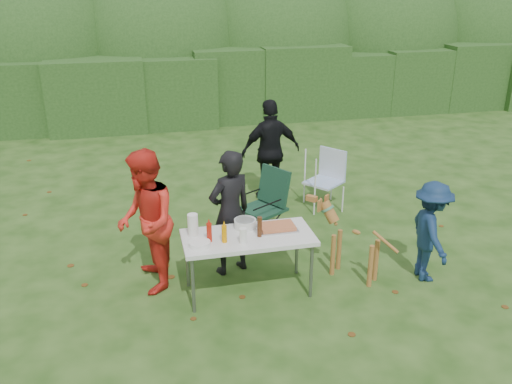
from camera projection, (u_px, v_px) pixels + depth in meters
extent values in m
plane|color=#1E4211|center=(229.00, 294.00, 6.39)|extent=(80.00, 80.00, 0.00)
cube|color=#23471C|center=(169.00, 90.00, 13.29)|extent=(22.00, 1.40, 1.70)
ellipsoid|color=#3D6628|center=(162.00, 51.00, 14.46)|extent=(20.00, 2.60, 3.20)
cube|color=silver|center=(248.00, 237.00, 6.18)|extent=(1.50, 0.70, 0.05)
cylinder|color=slate|center=(193.00, 285.00, 5.93)|extent=(0.04, 0.04, 0.69)
cylinder|color=slate|center=(311.00, 271.00, 6.21)|extent=(0.04, 0.04, 0.69)
cylinder|color=slate|center=(187.00, 261.00, 6.43)|extent=(0.04, 0.04, 0.69)
cylinder|color=slate|center=(297.00, 249.00, 6.72)|extent=(0.04, 0.04, 0.69)
imported|color=black|center=(230.00, 213.00, 6.61)|extent=(0.68, 0.57, 1.60)
imported|color=red|center=(146.00, 222.00, 6.24)|extent=(0.68, 0.86, 1.71)
imported|color=black|center=(271.00, 151.00, 8.77)|extent=(1.03, 0.51, 1.69)
imported|color=#132A4B|center=(430.00, 232.00, 6.51)|extent=(0.57, 0.87, 1.26)
cube|color=#B7B7BA|center=(277.00, 228.00, 6.32)|extent=(0.45, 0.30, 0.02)
cube|color=#C56C41|center=(277.00, 226.00, 6.31)|extent=(0.40, 0.26, 0.04)
cylinder|color=orange|center=(224.00, 234.00, 5.99)|extent=(0.06, 0.06, 0.20)
cylinder|color=#AB190C|center=(209.00, 232.00, 6.00)|extent=(0.06, 0.06, 0.22)
cylinder|color=#47230F|center=(260.00, 227.00, 6.11)|extent=(0.06, 0.06, 0.24)
cylinder|color=white|center=(193.00, 225.00, 6.13)|extent=(0.12, 0.12, 0.26)
cylinder|color=white|center=(243.00, 236.00, 5.96)|extent=(0.08, 0.08, 0.18)
cylinder|color=silver|center=(245.00, 223.00, 6.35)|extent=(0.26, 0.26, 0.10)
cylinder|color=white|center=(200.00, 244.00, 5.93)|extent=(0.24, 0.24, 0.05)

